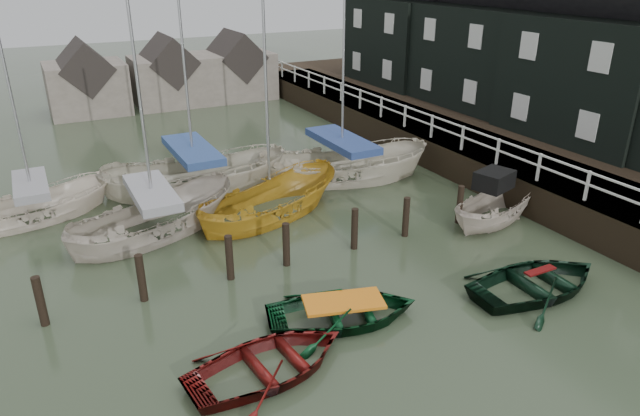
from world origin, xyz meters
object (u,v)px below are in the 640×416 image
rowboat_dkgreen (536,291)px  sailboat_b (196,189)px  sailboat_e (37,217)px  sailboat_a (156,231)px  rowboat_red (270,373)px  motorboat (493,217)px  sailboat_c (271,214)px  rowboat_green (343,320)px  sailboat_d (342,177)px

rowboat_dkgreen → sailboat_b: size_ratio=0.35×
sailboat_e → sailboat_a: bearing=-143.2°
rowboat_red → sailboat_a: 8.58m
motorboat → sailboat_c: sailboat_c is taller
motorboat → rowboat_dkgreen: bearing=133.7°
rowboat_red → sailboat_c: 8.88m
sailboat_c → sailboat_e: size_ratio=1.03×
rowboat_red → sailboat_a: bearing=-2.0°
sailboat_b → sailboat_c: 4.02m
sailboat_a → sailboat_c: 4.11m
sailboat_b → motorboat: bearing=-119.5°
rowboat_green → sailboat_d: bearing=-13.3°
rowboat_dkgreen → motorboat: motorboat is taller
motorboat → sailboat_a: 11.93m
sailboat_c → sailboat_e: (-7.67, 3.51, 0.06)m
rowboat_red → motorboat: size_ratio=0.82×
rowboat_red → rowboat_dkgreen: (8.05, -0.25, 0.00)m
sailboat_a → sailboat_d: sailboat_d is taller
sailboat_d → sailboat_c: bearing=135.0°
sailboat_b → rowboat_red: bearing=-176.0°
rowboat_green → sailboat_c: bearing=8.2°
sailboat_e → rowboat_dkgreen: bearing=-146.3°
rowboat_dkgreen → sailboat_e: sailboat_e is taller
rowboat_green → sailboat_b: bearing=20.2°
rowboat_green → sailboat_e: (-6.70, 10.64, 0.07)m
rowboat_green → sailboat_a: sailboat_a is taller
sailboat_d → sailboat_e: (-11.82, 1.47, 0.01)m
rowboat_green → rowboat_dkgreen: rowboat_dkgreen is taller
sailboat_a → rowboat_green: bearing=-178.1°
rowboat_red → motorboat: bearing=-75.1°
sailboat_c → sailboat_d: (4.15, 2.03, 0.05)m
rowboat_dkgreen → sailboat_c: bearing=30.6°
sailboat_e → sailboat_c: bearing=-126.6°
sailboat_b → sailboat_e: (-5.89, -0.10, 0.01)m
rowboat_green → sailboat_a: 8.14m
sailboat_c → sailboat_d: size_ratio=0.80×
sailboat_d → rowboat_green: bearing=169.8°
rowboat_red → motorboat: (10.40, 4.02, 0.09)m
rowboat_green → motorboat: (7.91, 2.98, 0.09)m
rowboat_green → sailboat_d: sailboat_d is taller
rowboat_dkgreen → sailboat_a: (-8.69, 8.81, 0.06)m
rowboat_dkgreen → sailboat_a: size_ratio=0.41×
sailboat_a → sailboat_c: (4.10, -0.38, -0.05)m
sailboat_d → sailboat_a: bearing=120.2°
sailboat_c → rowboat_dkgreen: bearing=-171.2°
rowboat_red → sailboat_b: (1.68, 11.77, 0.06)m
rowboat_red → sailboat_a: (-0.63, 8.55, 0.06)m
rowboat_green → motorboat: size_ratio=0.83×
rowboat_dkgreen → sailboat_d: bearing=4.5°
sailboat_e → sailboat_d: bearing=-109.2°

